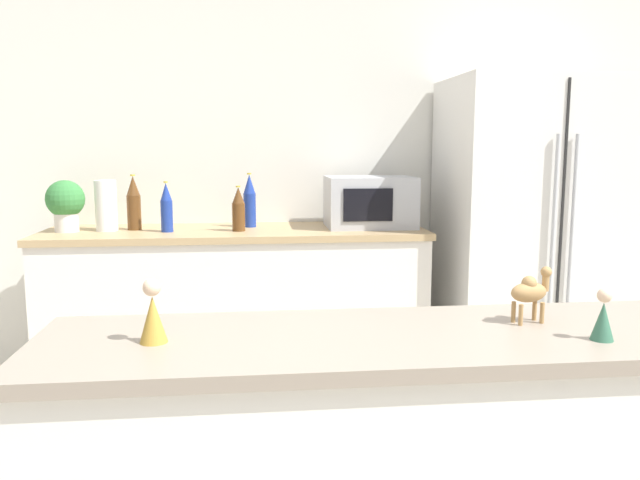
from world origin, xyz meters
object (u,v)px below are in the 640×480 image
object	(u,v)px
potted_plant	(65,203)
back_bottle_1	(134,204)
refrigerator	(529,237)
paper_towel_roll	(106,206)
back_bottle_2	(239,210)
wise_man_figurine_crimson	(153,315)
wise_man_figurine_blue	(603,318)
microwave	(370,202)
back_bottle_3	(250,201)
camel_figurine	(530,291)
back_bottle_0	(167,208)

from	to	relation	value
potted_plant	back_bottle_1	world-z (taller)	back_bottle_1
potted_plant	refrigerator	bearing A→B (deg)	-1.52
paper_towel_roll	back_bottle_1	distance (m)	0.14
potted_plant	paper_towel_roll	xyz separation A→B (m)	(0.20, 0.02, -0.02)
back_bottle_2	wise_man_figurine_crimson	distance (m)	1.91
paper_towel_roll	wise_man_figurine_blue	size ratio (longest dim) A/B	2.19
potted_plant	back_bottle_2	size ratio (longest dim) A/B	1.13
refrigerator	microwave	xyz separation A→B (m)	(-0.90, 0.09, 0.20)
potted_plant	back_bottle_3	distance (m)	0.97
potted_plant	microwave	bearing A→B (deg)	0.87
back_bottle_3	potted_plant	bearing A→B (deg)	-174.43
back_bottle_2	camel_figurine	distance (m)	2.00
potted_plant	back_bottle_2	bearing A→B (deg)	-4.70
back_bottle_1	wise_man_figurine_blue	world-z (taller)	back_bottle_1
potted_plant	wise_man_figurine_crimson	distance (m)	2.12
refrigerator	paper_towel_roll	world-z (taller)	refrigerator
refrigerator	microwave	bearing A→B (deg)	174.18
microwave	wise_man_figurine_crimson	world-z (taller)	microwave
refrigerator	camel_figurine	distance (m)	2.04
microwave	back_bottle_0	size ratio (longest dim) A/B	1.80
back_bottle_1	paper_towel_roll	bearing A→B (deg)	-171.99
potted_plant	wise_man_figurine_blue	distance (m)	2.73
refrigerator	camel_figurine	xyz separation A→B (m)	(-0.85, -1.85, 0.14)
paper_towel_roll	wise_man_figurine_blue	bearing A→B (deg)	-53.03
refrigerator	back_bottle_0	xyz separation A→B (m)	(-2.00, 0.00, 0.19)
potted_plant	wise_man_figurine_crimson	size ratio (longest dim) A/B	1.82
refrigerator	back_bottle_2	world-z (taller)	refrigerator
camel_figurine	paper_towel_roll	bearing A→B (deg)	127.25
refrigerator	camel_figurine	bearing A→B (deg)	-114.74
paper_towel_roll	back_bottle_2	size ratio (longest dim) A/B	1.12
paper_towel_roll	back_bottle_3	bearing A→B (deg)	5.80
microwave	back_bottle_3	distance (m)	0.67
paper_towel_roll	refrigerator	bearing A→B (deg)	-2.06
wise_man_figurine_blue	back_bottle_3	bearing A→B (deg)	110.61
paper_towel_roll	back_bottle_2	world-z (taller)	paper_towel_roll
potted_plant	microwave	distance (m)	1.63
back_bottle_0	back_bottle_3	size ratio (longest dim) A/B	0.89
paper_towel_roll	camel_figurine	xyz separation A→B (m)	(1.47, -1.93, -0.05)
back_bottle_1	back_bottle_2	xyz separation A→B (m)	(0.56, -0.11, -0.03)
paper_towel_roll	potted_plant	bearing A→B (deg)	-175.29
refrigerator	wise_man_figurine_blue	world-z (taller)	refrigerator
paper_towel_roll	back_bottle_3	size ratio (longest dim) A/B	0.89
potted_plant	camel_figurine	bearing A→B (deg)	-48.89
back_bottle_0	wise_man_figurine_blue	world-z (taller)	back_bottle_0
paper_towel_roll	wise_man_figurine_crimson	world-z (taller)	paper_towel_roll
back_bottle_3	wise_man_figurine_crimson	bearing A→B (deg)	-95.91
camel_figurine	back_bottle_3	bearing A→B (deg)	109.48
refrigerator	back_bottle_3	xyz separation A→B (m)	(-1.56, 0.16, 0.20)
back_bottle_0	back_bottle_1	world-z (taller)	back_bottle_1
refrigerator	potted_plant	size ratio (longest dim) A/B	6.43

